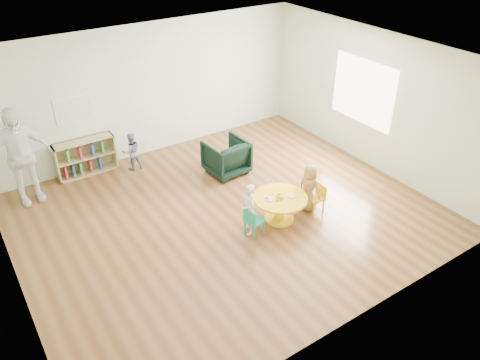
{
  "coord_description": "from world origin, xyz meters",
  "views": [
    {
      "loc": [
        -3.6,
        -5.83,
        4.96
      ],
      "look_at": [
        0.08,
        -0.3,
        0.85
      ],
      "focal_mm": 35.0,
      "sensor_mm": 36.0,
      "label": 1
    }
  ],
  "objects": [
    {
      "name": "activity_table",
      "position": [
        0.7,
        -0.64,
        0.33
      ],
      "size": [
        0.94,
        0.94,
        0.52
      ],
      "rotation": [
        0.0,
        0.0,
        -0.19
      ],
      "color": "yellow",
      "rests_on": "ground"
    },
    {
      "name": "kid_chair_left",
      "position": [
        0.06,
        -0.72,
        0.28
      ],
      "size": [
        0.33,
        0.33,
        0.53
      ],
      "rotation": [
        0.0,
        0.0,
        -1.39
      ],
      "color": "#1A9171",
      "rests_on": "ground"
    },
    {
      "name": "room",
      "position": [
        0.01,
        0.0,
        1.89
      ],
      "size": [
        7.1,
        7.0,
        2.8
      ],
      "color": "brown",
      "rests_on": "ground"
    },
    {
      "name": "child_right",
      "position": [
        1.33,
        -0.66,
        0.45
      ],
      "size": [
        0.36,
        0.49,
        0.9
      ],
      "primitive_type": "imported",
      "rotation": [
        0.0,
        0.0,
        1.75
      ],
      "color": "yellow",
      "rests_on": "ground"
    },
    {
      "name": "child_left",
      "position": [
        0.04,
        -0.63,
        0.46
      ],
      "size": [
        0.29,
        0.38,
        0.93
      ],
      "primitive_type": "imported",
      "rotation": [
        0.0,
        0.0,
        -1.8
      ],
      "color": "silver",
      "rests_on": "ground"
    },
    {
      "name": "bookshelf",
      "position": [
        -1.61,
        2.86,
        0.37
      ],
      "size": [
        1.2,
        0.3,
        0.75
      ],
      "color": "#A28B5A",
      "rests_on": "ground"
    },
    {
      "name": "alphabet_poster",
      "position": [
        -1.6,
        2.98,
        1.35
      ],
      "size": [
        0.74,
        0.01,
        0.54
      ],
      "color": "white",
      "rests_on": "ground"
    },
    {
      "name": "toddler",
      "position": [
        -0.75,
        2.48,
        0.41
      ],
      "size": [
        0.41,
        0.33,
        0.81
      ],
      "primitive_type": "imported",
      "rotation": [
        0.0,
        0.0,
        3.09
      ],
      "color": "#191A3F",
      "rests_on": "ground"
    },
    {
      "name": "kid_chair_right",
      "position": [
        1.46,
        -0.76,
        0.27
      ],
      "size": [
        0.29,
        0.29,
        0.51
      ],
      "rotation": [
        0.0,
        0.0,
        1.5
      ],
      "color": "yellow",
      "rests_on": "ground"
    },
    {
      "name": "adult_caretaker",
      "position": [
        -2.82,
        2.44,
        0.94
      ],
      "size": [
        1.12,
        0.52,
        1.87
      ],
      "primitive_type": "imported",
      "rotation": [
        0.0,
        0.0,
        0.06
      ],
      "color": "white",
      "rests_on": "ground"
    },
    {
      "name": "armchair",
      "position": [
        0.79,
        1.27,
        0.36
      ],
      "size": [
        0.81,
        0.83,
        0.72
      ],
      "primitive_type": "imported",
      "rotation": [
        0.0,
        0.0,
        3.2
      ],
      "color": "black",
      "rests_on": "ground"
    }
  ]
}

